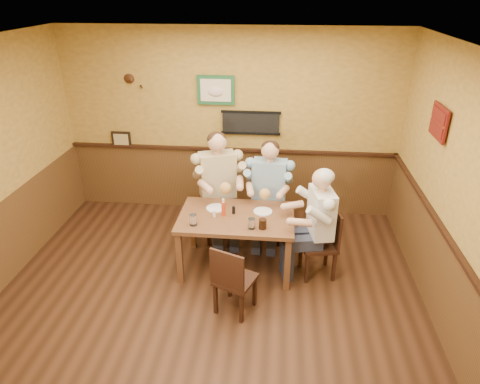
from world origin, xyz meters
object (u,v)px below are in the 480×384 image
Objects in this scene: water_glass_mid at (252,224)px; hot_sauce_bottle at (223,208)px; diner_tan_shirt at (218,192)px; diner_blue_polo at (269,197)px; dining_table at (236,222)px; chair_back_left at (218,206)px; cola_tumbler at (263,224)px; chair_right_end at (318,243)px; chair_back_right at (268,210)px; salt_shaker at (214,214)px; water_glass_left at (193,220)px; pepper_shaker at (234,210)px; diner_white_elder at (320,230)px; chair_near_side at (235,278)px.

hot_sauce_bottle reaches higher than water_glass_mid.
diner_blue_polo is (0.70, 0.01, -0.04)m from diner_tan_shirt.
chair_back_left reaches higher than dining_table.
water_glass_mid is 1.07× the size of cola_tumbler.
water_glass_mid is (-0.81, -0.23, 0.36)m from chair_right_end.
chair_back_right is 1.05m from salt_shaker.
water_glass_mid is (0.68, -0.01, -0.00)m from water_glass_left.
chair_back_left is 0.78m from pepper_shaker.
chair_back_right is 10.67× the size of salt_shaker.
water_glass_mid is at bearing -85.24° from chair_right_end.
diner_tan_shirt is 1.00m from water_glass_left.
cola_tumbler is 1.24× the size of pepper_shaker.
diner_tan_shirt reaches higher than chair_back_left.
hot_sauce_bottle is 0.13m from salt_shaker.
chair_back_left is at bearing 103.70° from hot_sauce_bottle.
hot_sauce_bottle is at bearing -103.44° from chair_right_end.
pepper_shaker is (0.22, 0.10, 0.00)m from salt_shaker.
water_glass_left is 1.39× the size of pepper_shaker.
diner_tan_shirt reaches higher than water_glass_left.
chair_back_right is at bearing 50.59° from salt_shaker.
chair_back_right is at bearing -151.44° from chair_right_end.
chair_back_right is 0.20m from diner_blue_polo.
diner_tan_shirt is at bearing 95.10° from salt_shaker.
chair_right_end reaches higher than salt_shaker.
cola_tumbler is at bearing -40.51° from pepper_shaker.
water_glass_mid is (-0.17, -1.00, 0.35)m from chair_back_right.
diner_white_elder is 10.80× the size of cola_tumbler.
chair_right_end is at bearing 8.46° from water_glass_left.
hot_sauce_bottle reaches higher than chair_back_right.
diner_blue_polo is 1.31m from water_glass_left.
chair_right_end is 0.80m from cola_tumbler.
diner_blue_polo reaches higher than pepper_shaker.
chair_back_right is 1.02m from diner_white_elder.
chair_near_side reaches higher than dining_table.
chair_near_side is 0.65× the size of diner_blue_polo.
chair_back_right is 9.65× the size of pepper_shaker.
dining_table is 1.09× the size of diner_white_elder.
water_glass_mid is at bearing -174.13° from cola_tumbler.
cola_tumbler is (0.67, -0.98, 0.32)m from chair_back_left.
dining_table is 1.63× the size of chair_near_side.
water_glass_left is at bearing -118.59° from chair_back_left.
dining_table is 1.01m from diner_white_elder.
diner_tan_shirt is at bearing 118.51° from water_glass_mid.
water_glass_mid reaches higher than pepper_shaker.
water_glass_mid is at bearing -25.83° from salt_shaker.
chair_back_left is 1.55m from chair_right_end.
cola_tumbler is at bearing -75.86° from chair_back_left.
salt_shaker is at bearing -101.10° from chair_right_end.
water_glass_mid reaches higher than salt_shaker.
salt_shaker is at bearing -169.08° from dining_table.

